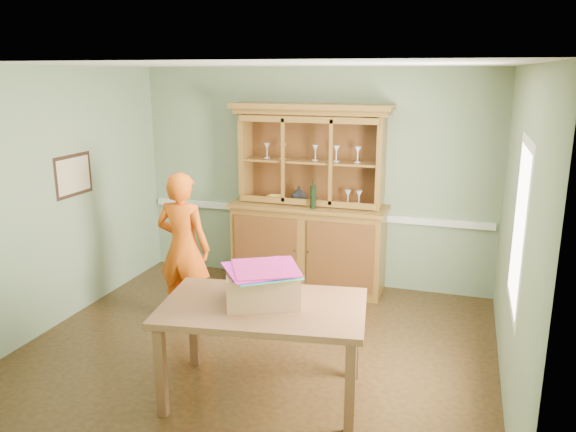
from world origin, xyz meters
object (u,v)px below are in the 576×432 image
(dining_table, at_px, (263,316))
(person, at_px, (183,248))
(china_hutch, at_px, (309,225))
(cardboard_box, at_px, (262,286))

(dining_table, bearing_deg, person, 130.51)
(person, bearing_deg, china_hutch, -125.74)
(cardboard_box, relative_size, person, 0.35)
(dining_table, bearing_deg, cardboard_box, 107.12)
(dining_table, bearing_deg, china_hutch, 88.63)
(china_hutch, relative_size, cardboard_box, 3.95)
(china_hutch, bearing_deg, cardboard_box, -83.24)
(cardboard_box, bearing_deg, china_hutch, 96.76)
(dining_table, xyz_separation_m, person, (-1.33, 1.15, 0.10))
(person, bearing_deg, cardboard_box, 140.64)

